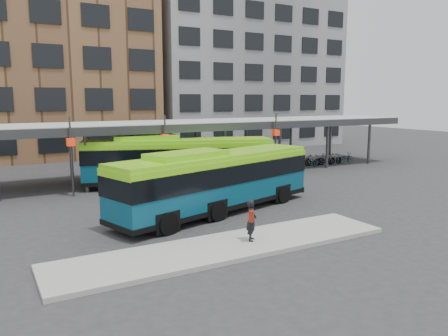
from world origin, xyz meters
The scene contains 9 objects.
ground centered at (0.00, 0.00, 0.00)m, with size 120.00×120.00×0.00m, color #28282B.
boarding_island centered at (-5.50, -3.00, 0.09)m, with size 14.00×3.00×0.18m, color gray.
canopy centered at (-0.06, 12.87, 3.91)m, with size 40.00×6.53×4.80m.
building_brick centered at (-10.00, 32.00, 11.00)m, with size 26.00×14.00×22.00m, color brown.
building_grey centered at (16.00, 32.00, 10.00)m, with size 24.00×14.00×20.00m, color slate.
bus_front centered at (-3.23, 2.17, 1.74)m, with size 12.37×5.86×3.34m.
bus_rear centered at (-2.11, 9.70, 1.80)m, with size 12.74×6.60×3.46m.
pedestrian centered at (-4.44, -3.03, 1.03)m, with size 0.69×0.73×1.68m.
bike_rack centered at (13.12, 11.91, 0.47)m, with size 6.42×1.33×1.02m.
Camera 1 is at (-13.74, -17.29, 5.85)m, focal length 35.00 mm.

